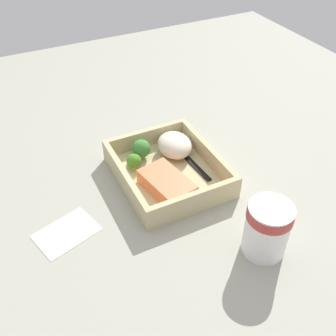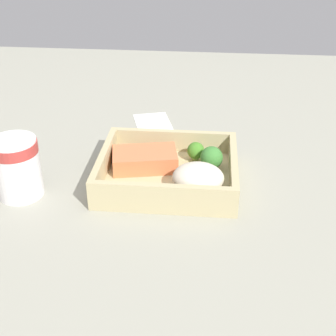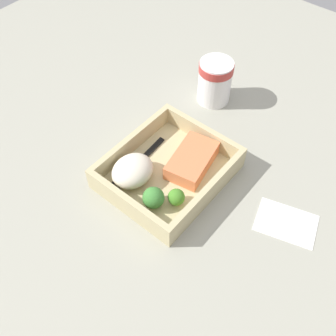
# 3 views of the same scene
# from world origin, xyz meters

# --- Properties ---
(ground_plane) EXTENTS (1.60, 1.60, 0.02)m
(ground_plane) POSITION_xyz_m (0.00, 0.00, -0.01)
(ground_plane) COLOR #989888
(takeout_tray) EXTENTS (0.24, 0.21, 0.01)m
(takeout_tray) POSITION_xyz_m (0.00, 0.00, 0.01)
(takeout_tray) COLOR tan
(takeout_tray) RESTS_ON ground_plane
(tray_rim) EXTENTS (0.24, 0.21, 0.04)m
(tray_rim) POSITION_xyz_m (0.00, 0.00, 0.03)
(tray_rim) COLOR tan
(tray_rim) RESTS_ON takeout_tray
(salmon_fillet) EXTENTS (0.13, 0.09, 0.03)m
(salmon_fillet) POSITION_xyz_m (-0.05, 0.03, 0.03)
(salmon_fillet) COLOR #E97648
(salmon_fillet) RESTS_ON takeout_tray
(mashed_potatoes) EXTENTS (0.09, 0.07, 0.05)m
(mashed_potatoes) POSITION_xyz_m (0.06, -0.04, 0.04)
(mashed_potatoes) COLOR beige
(mashed_potatoes) RESTS_ON takeout_tray
(broccoli_floret_1) EXTENTS (0.04, 0.04, 0.05)m
(broccoli_floret_1) POSITION_xyz_m (0.08, 0.03, 0.04)
(broccoli_floret_1) COLOR #85AE64
(broccoli_floret_1) RESTS_ON takeout_tray
(broccoli_floret_2) EXTENTS (0.03, 0.03, 0.04)m
(broccoli_floret_2) POSITION_xyz_m (0.05, 0.06, 0.03)
(broccoli_floret_2) COLOR #81A050
(broccoli_floret_2) RESTS_ON takeout_tray
(fork) EXTENTS (0.16, 0.03, 0.00)m
(fork) POSITION_xyz_m (0.03, -0.06, 0.01)
(fork) COLOR black
(fork) RESTS_ON takeout_tray
(paper_cup) EXTENTS (0.08, 0.08, 0.10)m
(paper_cup) POSITION_xyz_m (-0.25, -0.07, 0.06)
(paper_cup) COLOR white
(paper_cup) RESTS_ON ground_plane
(receipt_slip) EXTENTS (0.11, 0.13, 0.00)m
(receipt_slip) POSITION_xyz_m (-0.06, 0.24, 0.00)
(receipt_slip) COLOR white
(receipt_slip) RESTS_ON ground_plane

